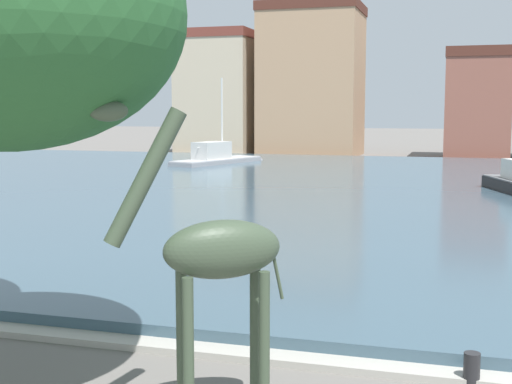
{
  "coord_description": "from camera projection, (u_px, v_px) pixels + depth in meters",
  "views": [
    {
      "loc": [
        5.79,
        -3.31,
        4.01
      ],
      "look_at": [
        1.47,
        11.32,
        2.2
      ],
      "focal_mm": 48.83,
      "sensor_mm": 36.0,
      "label": 1
    }
  ],
  "objects": [
    {
      "name": "harbor_water",
      "position": [
        336.0,
        189.0,
        33.85
      ],
      "size": [
        88.99,
        45.44,
        0.32
      ],
      "primitive_type": "cube",
      "color": "#3D5666",
      "rests_on": "ground"
    },
    {
      "name": "quay_edge_coping",
      "position": [
        105.0,
        340.0,
        11.98
      ],
      "size": [
        88.99,
        0.5,
        0.12
      ],
      "primitive_type": "cube",
      "color": "#ADA89E",
      "rests_on": "ground"
    },
    {
      "name": "giraffe_statue",
      "position": [
        213.0,
        256.0,
        8.74
      ],
      "size": [
        2.19,
        1.69,
        4.26
      ],
      "color": "#3D4C38",
      "rests_on": "ground"
    },
    {
      "name": "sailboat_grey",
      "position": [
        221.0,
        159.0,
        48.36
      ],
      "size": [
        4.7,
        9.09,
        6.19
      ],
      "color": "#939399",
      "rests_on": "ground"
    },
    {
      "name": "mooring_bollard",
      "position": [
        472.0,
        369.0,
        10.12
      ],
      "size": [
        0.24,
        0.24,
        0.5
      ],
      "primitive_type": "cylinder",
      "color": "#232326",
      "rests_on": "ground"
    },
    {
      "name": "townhouse_narrow_midrow",
      "position": [
        220.0,
        93.0,
        63.57
      ],
      "size": [
        6.7,
        7.22,
        11.06
      ],
      "color": "#C6B293",
      "rests_on": "ground"
    },
    {
      "name": "townhouse_end_terrace",
      "position": [
        312.0,
        81.0,
        60.91
      ],
      "size": [
        8.57,
        7.3,
        13.07
      ],
      "color": "tan",
      "rests_on": "ground"
    },
    {
      "name": "townhouse_corner_house",
      "position": [
        477.0,
        104.0,
        57.38
      ],
      "size": [
        5.11,
        7.94,
        8.91
      ],
      "color": "#8E5142",
      "rests_on": "ground"
    }
  ]
}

